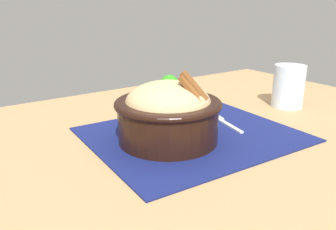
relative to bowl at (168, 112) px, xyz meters
The scene contains 5 objects.
table 0.18m from the bowl, 18.31° to the left, with size 1.16×0.78×0.75m.
placemat 0.08m from the bowl, ahead, with size 0.39×0.33×0.00m, color #11194C.
bowl is the anchor object (origin of this frame).
fork 0.16m from the bowl, ahead, with size 0.04×0.13×0.00m.
drinking_glass 0.37m from the bowl, ahead, with size 0.08×0.08×0.10m.
Camera 1 is at (-0.43, -0.52, 1.00)m, focal length 36.89 mm.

